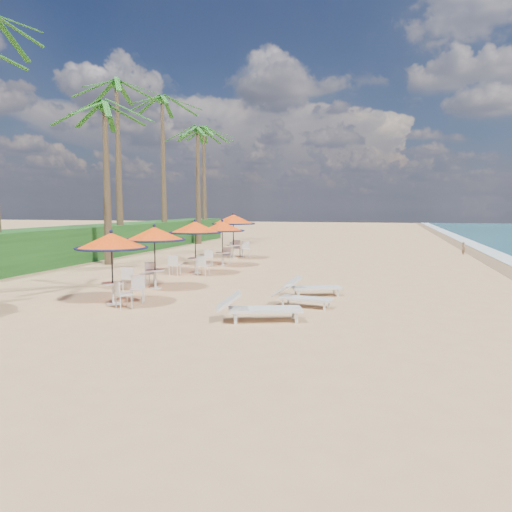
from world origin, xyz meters
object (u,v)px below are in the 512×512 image
(station_1, at_px, (153,239))
(station_3, at_px, (222,230))
(lounger_mid, at_px, (300,297))
(lounger_near, at_px, (256,307))
(station_0, at_px, (114,248))
(station_2, at_px, (194,232))
(lounger_far, at_px, (311,286))
(station_4, at_px, (234,225))

(station_1, bearing_deg, station_3, 88.64)
(station_1, height_order, lounger_mid, station_1)
(station_3, relative_size, lounger_near, 1.01)
(station_0, distance_m, lounger_near, 4.92)
(station_2, distance_m, lounger_near, 9.39)
(station_1, bearing_deg, lounger_far, -0.98)
(station_4, bearing_deg, station_2, -87.00)
(station_0, relative_size, lounger_far, 1.15)
(station_4, xyz_separation_m, lounger_near, (5.17, -14.79, -1.51))
(station_2, relative_size, lounger_near, 1.05)
(station_4, height_order, lounger_near, station_4)
(station_0, xyz_separation_m, station_2, (-0.20, 6.87, 0.11))
(lounger_far, bearing_deg, station_4, 96.75)
(lounger_near, relative_size, lounger_mid, 1.23)
(station_1, relative_size, lounger_mid, 1.24)
(lounger_near, bearing_deg, station_3, 93.62)
(lounger_near, bearing_deg, lounger_mid, 51.68)
(station_3, relative_size, lounger_far, 1.18)
(lounger_near, bearing_deg, station_1, 121.02)
(lounger_far, bearing_deg, station_2, 122.46)
(lounger_near, bearing_deg, station_4, 90.17)
(station_0, bearing_deg, lounger_mid, 11.15)
(station_0, relative_size, lounger_near, 0.99)
(station_2, bearing_deg, station_3, 87.41)
(station_1, xyz_separation_m, lounger_near, (4.83, -4.04, -1.38))
(station_3, distance_m, station_4, 3.68)
(lounger_mid, bearing_deg, lounger_far, 98.39)
(station_0, relative_size, lounger_mid, 1.21)
(station_3, xyz_separation_m, lounger_near, (4.67, -11.15, -1.37))
(station_2, bearing_deg, lounger_far, -35.49)
(station_1, relative_size, station_3, 1.00)
(station_0, relative_size, station_3, 0.98)
(station_0, bearing_deg, station_2, 91.65)
(station_2, height_order, lounger_mid, station_2)
(station_1, relative_size, lounger_far, 1.18)
(station_2, xyz_separation_m, lounger_far, (5.61, -4.00, -1.49))
(station_2, distance_m, lounger_far, 7.04)
(lounger_near, height_order, lounger_far, lounger_near)
(station_0, distance_m, station_4, 13.73)
(station_1, height_order, station_4, station_4)
(lounger_mid, bearing_deg, station_1, 171.13)
(station_4, xyz_separation_m, lounger_mid, (5.91, -12.66, -1.58))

